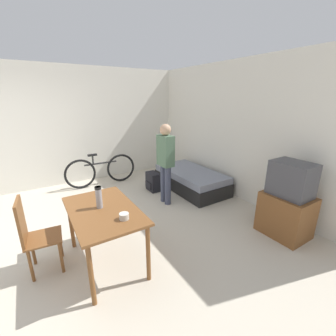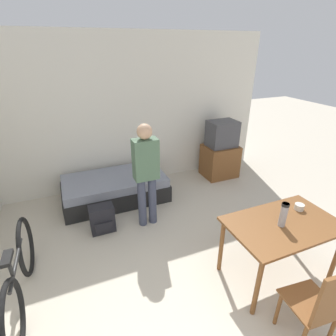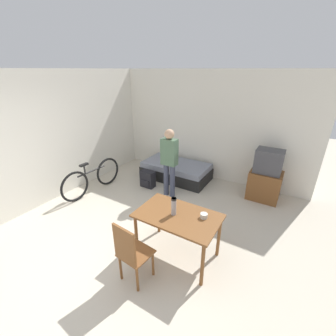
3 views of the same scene
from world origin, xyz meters
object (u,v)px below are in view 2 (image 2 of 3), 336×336
(daybed, at_px, (115,188))
(dining_table, at_px, (282,230))
(person_standing, at_px, (146,170))
(backpack, at_px, (102,219))
(mate_bowl, at_px, (299,207))
(tv, at_px, (220,152))
(thermos_flask, at_px, (284,214))
(wooden_chair, at_px, (321,304))
(bicycle, at_px, (20,277))

(daybed, relative_size, dining_table, 1.44)
(person_standing, distance_m, backpack, 0.96)
(mate_bowl, xyz_separation_m, backpack, (-2.06, 1.45, -0.58))
(daybed, height_order, tv, tv)
(tv, relative_size, thermos_flask, 4.21)
(wooden_chair, bearing_deg, daybed, 108.92)
(dining_table, relative_size, thermos_flask, 4.43)
(wooden_chair, distance_m, thermos_flask, 0.85)
(thermos_flask, height_order, mate_bowl, thermos_flask)
(person_standing, bearing_deg, dining_table, -55.30)
(wooden_chair, height_order, thermos_flask, thermos_flask)
(daybed, relative_size, tv, 1.52)
(tv, xyz_separation_m, dining_table, (-0.83, -2.48, 0.14))
(wooden_chair, distance_m, bicycle, 2.80)
(bicycle, distance_m, mate_bowl, 3.10)
(daybed, relative_size, wooden_chair, 1.82)
(tv, relative_size, mate_bowl, 10.91)
(mate_bowl, distance_m, backpack, 2.58)
(bicycle, height_order, person_standing, person_standing)
(tv, distance_m, backpack, 2.71)
(daybed, height_order, thermos_flask, thermos_flask)
(daybed, xyz_separation_m, tv, (2.18, 0.11, 0.30))
(wooden_chair, bearing_deg, mate_bowl, 54.38)
(thermos_flask, bearing_deg, dining_table, 17.66)
(tv, distance_m, person_standing, 2.15)
(bicycle, distance_m, backpack, 1.30)
(person_standing, bearing_deg, daybed, 109.44)
(person_standing, bearing_deg, thermos_flask, -57.20)
(person_standing, xyz_separation_m, thermos_flask, (0.99, -1.53, 0.00))
(tv, relative_size, wooden_chair, 1.20)
(thermos_flask, bearing_deg, bicycle, 164.20)
(person_standing, bearing_deg, tv, 27.35)
(thermos_flask, bearing_deg, backpack, 135.83)
(daybed, height_order, person_standing, person_standing)
(tv, xyz_separation_m, mate_bowl, (-0.48, -2.35, 0.27))
(wooden_chair, xyz_separation_m, thermos_flask, (0.22, 0.73, 0.37))
(dining_table, relative_size, backpack, 2.92)
(daybed, xyz_separation_m, dining_table, (1.35, -2.37, 0.44))
(tv, xyz_separation_m, person_standing, (-1.88, -0.97, 0.38))
(wooden_chair, bearing_deg, tv, 71.03)
(tv, relative_size, bicycle, 0.70)
(bicycle, height_order, thermos_flask, thermos_flask)
(mate_bowl, relative_size, backpack, 0.25)
(daybed, height_order, mate_bowl, mate_bowl)
(tv, bearing_deg, backpack, -160.52)
(thermos_flask, distance_m, backpack, 2.40)
(daybed, xyz_separation_m, person_standing, (0.30, -0.86, 0.68))
(daybed, bearing_deg, thermos_flask, -61.65)
(thermos_flask, relative_size, mate_bowl, 2.59)
(dining_table, relative_size, bicycle, 0.74)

